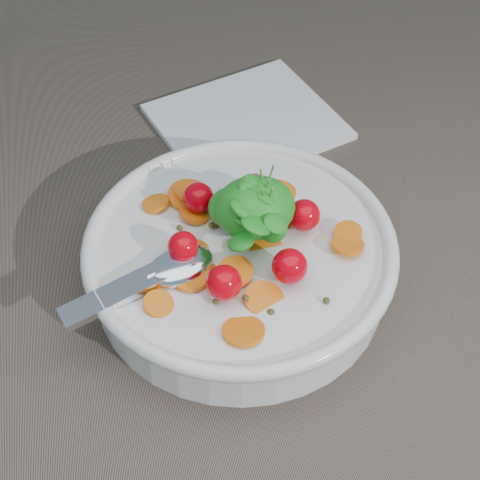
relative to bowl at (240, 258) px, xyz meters
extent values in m
plane|color=#746653|center=(-0.02, -0.02, -0.03)|extent=(6.00, 6.00, 0.00)
cylinder|color=silver|center=(0.00, 0.00, -0.01)|extent=(0.24, 0.24, 0.05)
torus|color=silver|center=(0.00, 0.00, 0.02)|extent=(0.26, 0.26, 0.01)
cylinder|color=silver|center=(0.00, 0.00, -0.03)|extent=(0.12, 0.12, 0.01)
cylinder|color=brown|center=(0.00, 0.00, -0.01)|extent=(0.22, 0.22, 0.04)
cylinder|color=orange|center=(0.02, -0.01, 0.01)|extent=(0.04, 0.04, 0.01)
cylinder|color=orange|center=(-0.07, -0.05, 0.02)|extent=(0.03, 0.03, 0.01)
cylinder|color=orange|center=(-0.03, 0.06, 0.02)|extent=(0.04, 0.04, 0.02)
cylinder|color=orange|center=(-0.03, 0.07, 0.02)|extent=(0.04, 0.04, 0.01)
cylinder|color=orange|center=(-0.04, -0.03, 0.02)|extent=(0.04, 0.04, 0.01)
cylinder|color=orange|center=(0.04, 0.05, 0.02)|extent=(0.04, 0.04, 0.01)
cylinder|color=orange|center=(-0.03, 0.04, 0.02)|extent=(0.04, 0.04, 0.01)
cylinder|color=orange|center=(-0.06, 0.06, 0.02)|extent=(0.03, 0.03, 0.01)
cylinder|color=orange|center=(0.09, -0.01, 0.02)|extent=(0.03, 0.03, 0.01)
cylinder|color=orange|center=(0.04, 0.00, 0.01)|extent=(0.04, 0.04, 0.01)
cylinder|color=orange|center=(-0.04, -0.02, 0.01)|extent=(0.03, 0.03, 0.02)
cylinder|color=orange|center=(-0.01, -0.03, 0.02)|extent=(0.04, 0.04, 0.01)
cylinder|color=orange|center=(-0.04, 0.00, 0.02)|extent=(0.04, 0.04, 0.01)
cylinder|color=orange|center=(-0.02, -0.08, 0.02)|extent=(0.04, 0.04, 0.01)
cylinder|color=orange|center=(-0.07, -0.04, 0.01)|extent=(0.03, 0.02, 0.01)
cylinder|color=orange|center=(0.01, -0.06, 0.02)|extent=(0.03, 0.03, 0.01)
cylinder|color=orange|center=(0.08, -0.02, 0.02)|extent=(0.03, 0.03, 0.01)
cylinder|color=orange|center=(-0.04, -0.02, 0.02)|extent=(0.03, 0.03, 0.01)
sphere|color=#3F4115|center=(-0.06, -0.01, 0.02)|extent=(0.01, 0.01, 0.01)
sphere|color=#3F4115|center=(0.02, 0.04, 0.02)|extent=(0.01, 0.01, 0.01)
sphere|color=#3F4115|center=(-0.03, -0.06, 0.02)|extent=(0.01, 0.01, 0.01)
sphere|color=#3F4115|center=(-0.02, 0.02, 0.02)|extent=(0.00, 0.00, 0.00)
sphere|color=#3F4115|center=(-0.02, 0.04, 0.02)|extent=(0.01, 0.01, 0.01)
sphere|color=#3F4115|center=(-0.01, -0.06, 0.02)|extent=(0.01, 0.01, 0.01)
sphere|color=#3F4115|center=(0.03, 0.00, 0.02)|extent=(0.01, 0.01, 0.01)
sphere|color=#3F4115|center=(-0.03, 0.05, 0.02)|extent=(0.01, 0.01, 0.01)
sphere|color=#3F4115|center=(0.05, -0.07, 0.02)|extent=(0.01, 0.01, 0.01)
sphere|color=#3F4115|center=(0.01, -0.07, 0.02)|extent=(0.01, 0.01, 0.01)
sphere|color=#3F4115|center=(0.04, 0.03, 0.02)|extent=(0.01, 0.01, 0.01)
sphere|color=#3F4115|center=(0.01, 0.04, 0.02)|extent=(0.01, 0.01, 0.01)
sphere|color=#3F4115|center=(-0.02, 0.02, 0.02)|extent=(0.01, 0.01, 0.01)
sphere|color=#3F4115|center=(-0.04, 0.03, 0.02)|extent=(0.01, 0.01, 0.01)
sphere|color=#3F4115|center=(0.01, 0.05, 0.02)|extent=(0.01, 0.01, 0.01)
sphere|color=#C5000C|center=(0.05, 0.01, 0.03)|extent=(0.03, 0.03, 0.03)
sphere|color=#C5000C|center=(0.02, 0.05, 0.03)|extent=(0.02, 0.02, 0.02)
sphere|color=#C5000C|center=(-0.03, 0.04, 0.03)|extent=(0.03, 0.03, 0.03)
sphere|color=#C5000C|center=(-0.05, -0.01, 0.03)|extent=(0.02, 0.02, 0.02)
sphere|color=#C5000C|center=(-0.02, -0.05, 0.03)|extent=(0.03, 0.03, 0.03)
sphere|color=#C5000C|center=(0.03, -0.05, 0.03)|extent=(0.03, 0.03, 0.03)
ellipsoid|color=#219221|center=(0.01, 0.01, 0.05)|extent=(0.06, 0.06, 0.05)
ellipsoid|color=#219221|center=(0.00, 0.02, 0.04)|extent=(0.04, 0.04, 0.03)
ellipsoid|color=#219221|center=(0.00, -0.01, 0.06)|extent=(0.03, 0.03, 0.02)
ellipsoid|color=#219221|center=(0.00, -0.01, 0.05)|extent=(0.03, 0.02, 0.02)
ellipsoid|color=#219221|center=(0.02, 0.00, 0.06)|extent=(0.03, 0.03, 0.02)
ellipsoid|color=#219221|center=(0.02, 0.01, 0.05)|extent=(0.02, 0.02, 0.01)
ellipsoid|color=#219221|center=(0.02, 0.01, 0.05)|extent=(0.02, 0.03, 0.02)
ellipsoid|color=#219221|center=(0.02, -0.02, 0.05)|extent=(0.02, 0.03, 0.03)
ellipsoid|color=#219221|center=(0.00, 0.00, 0.05)|extent=(0.03, 0.03, 0.02)
ellipsoid|color=#219221|center=(0.01, 0.01, 0.06)|extent=(0.03, 0.03, 0.02)
ellipsoid|color=#219221|center=(0.01, 0.00, 0.06)|extent=(0.03, 0.03, 0.02)
ellipsoid|color=#219221|center=(0.00, 0.01, 0.05)|extent=(0.03, 0.03, 0.02)
ellipsoid|color=#219221|center=(0.02, -0.02, 0.06)|extent=(0.02, 0.02, 0.02)
ellipsoid|color=#219221|center=(0.01, 0.01, 0.06)|extent=(0.02, 0.02, 0.01)
ellipsoid|color=#219221|center=(0.01, 0.02, 0.06)|extent=(0.02, 0.02, 0.01)
ellipsoid|color=#219221|center=(0.01, 0.02, 0.05)|extent=(0.02, 0.02, 0.01)
ellipsoid|color=#219221|center=(0.01, 0.01, 0.05)|extent=(0.03, 0.03, 0.02)
ellipsoid|color=#219221|center=(0.01, 0.01, 0.05)|extent=(0.02, 0.01, 0.01)
ellipsoid|color=#219221|center=(-0.01, 0.00, 0.05)|extent=(0.02, 0.02, 0.02)
ellipsoid|color=#219221|center=(0.01, 0.01, 0.07)|extent=(0.03, 0.03, 0.02)
ellipsoid|color=#219221|center=(0.00, -0.02, 0.04)|extent=(0.03, 0.03, 0.02)
ellipsoid|color=#219221|center=(0.02, 0.01, 0.05)|extent=(0.02, 0.02, 0.01)
ellipsoid|color=#219221|center=(0.01, -0.02, 0.06)|extent=(0.03, 0.03, 0.02)
cylinder|color=#4C8C33|center=(0.00, 0.01, 0.06)|extent=(0.01, 0.00, 0.04)
cylinder|color=#4C8C33|center=(0.02, 0.02, 0.06)|extent=(0.01, 0.00, 0.04)
cylinder|color=#4C8C33|center=(0.02, 0.00, 0.06)|extent=(0.01, 0.01, 0.04)
cylinder|color=#4C8C33|center=(0.02, 0.01, 0.06)|extent=(0.01, 0.01, 0.04)
cylinder|color=#4C8C33|center=(0.03, 0.02, 0.06)|extent=(0.01, 0.00, 0.04)
cylinder|color=#4C8C33|center=(0.02, 0.00, 0.06)|extent=(0.01, 0.01, 0.04)
ellipsoid|color=silver|center=(-0.05, -0.02, 0.02)|extent=(0.07, 0.05, 0.02)
cube|color=silver|center=(-0.09, -0.03, 0.02)|extent=(0.11, 0.05, 0.02)
cylinder|color=silver|center=(-0.07, -0.02, 0.02)|extent=(0.02, 0.02, 0.01)
cube|color=white|center=(0.05, 0.21, -0.03)|extent=(0.21, 0.20, 0.01)
camera|label=1|loc=(-0.08, -0.39, 0.46)|focal=55.00mm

